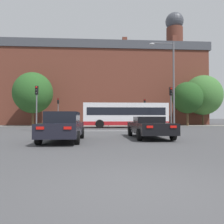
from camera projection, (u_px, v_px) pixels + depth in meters
ground_plane at (141, 187)px, 3.88m from camera, size 400.00×400.00×0.00m
stop_line_strip at (106, 131)px, 20.34m from camera, size 9.80×0.30×0.01m
far_pavement at (103, 126)px, 32.62m from camera, size 70.89×2.50×0.01m
brick_civic_building at (101, 85)px, 41.79m from camera, size 38.49×10.52×21.96m
car_saloon_left at (63, 126)px, 11.45m from camera, size 1.98×4.81×1.54m
car_roadster_right at (149, 127)px, 13.25m from camera, size 2.12×4.96×1.30m
bus_crossing_lead at (125, 115)px, 26.55m from camera, size 10.07×2.64×2.98m
traffic_light_far_right at (145, 108)px, 32.32m from camera, size 0.26×0.31×4.00m
traffic_light_near_left at (37, 101)px, 20.02m from camera, size 0.26×0.31×4.15m
traffic_light_near_right at (171, 101)px, 21.20m from camera, size 0.26×0.31×4.20m
traffic_light_far_left at (58, 107)px, 31.88m from camera, size 0.26×0.31×4.07m
street_lamp_junction at (170, 77)px, 20.68m from camera, size 2.42×0.36×8.44m
pedestrian_waiting at (131, 119)px, 33.05m from camera, size 0.45×0.35×1.75m
pedestrian_walking_east at (134, 119)px, 33.79m from camera, size 0.42×0.45×1.72m
pedestrian_walking_west at (109, 119)px, 31.85m from camera, size 0.26×0.42×1.78m
tree_by_building at (33, 93)px, 32.19m from camera, size 5.76×5.76×7.92m
tree_kerbside at (203, 95)px, 36.47m from camera, size 6.32×6.32×8.31m
tree_distant at (187, 98)px, 33.46m from camera, size 4.62×4.62×6.72m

